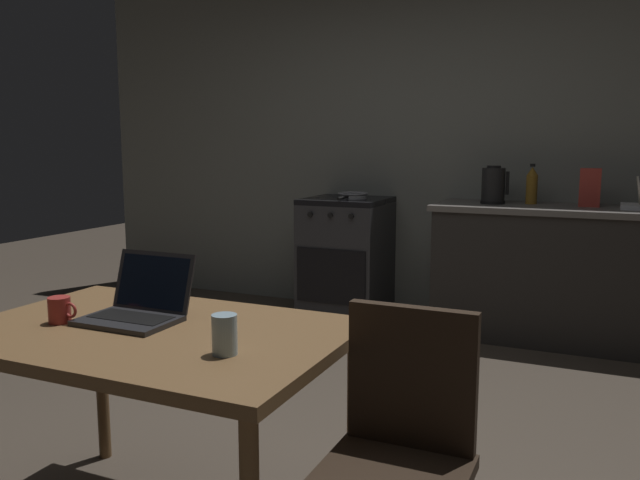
# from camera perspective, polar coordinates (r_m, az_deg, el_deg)

# --- Properties ---
(ground_plane) EXTENTS (12.00, 12.00, 0.00)m
(ground_plane) POSITION_cam_1_polar(r_m,az_deg,el_deg) (3.11, -4.14, -16.96)
(ground_plane) COLOR #473D33
(back_wall) EXTENTS (6.40, 0.10, 2.78)m
(back_wall) POSITION_cam_1_polar(r_m,az_deg,el_deg) (5.03, 12.39, 9.01)
(back_wall) COLOR gray
(back_wall) RESTS_ON ground_plane
(kitchen_counter) EXTENTS (2.16, 0.64, 0.92)m
(kitchen_counter) POSITION_cam_1_polar(r_m,az_deg,el_deg) (4.66, 23.22, -2.99)
(kitchen_counter) COLOR #282623
(kitchen_counter) RESTS_ON ground_plane
(stove_oven) EXTENTS (0.60, 0.62, 0.92)m
(stove_oven) POSITION_cam_1_polar(r_m,az_deg,el_deg) (5.00, 2.31, -1.55)
(stove_oven) COLOR #2D2D30
(stove_oven) RESTS_ON ground_plane
(dining_table) EXTENTS (1.26, 0.84, 0.73)m
(dining_table) POSITION_cam_1_polar(r_m,az_deg,el_deg) (2.24, -14.40, -9.29)
(dining_table) COLOR brown
(dining_table) RESTS_ON ground_plane
(chair) EXTENTS (0.40, 0.40, 0.88)m
(chair) POSITION_cam_1_polar(r_m,az_deg,el_deg) (1.92, 7.04, -17.41)
(chair) COLOR #2D2116
(chair) RESTS_ON ground_plane
(laptop) EXTENTS (0.32, 0.29, 0.22)m
(laptop) POSITION_cam_1_polar(r_m,az_deg,el_deg) (2.33, -15.79, -5.70)
(laptop) COLOR #232326
(laptop) RESTS_ON dining_table
(electric_kettle) EXTENTS (0.19, 0.17, 0.26)m
(electric_kettle) POSITION_cam_1_polar(r_m,az_deg,el_deg) (4.64, 14.97, 4.65)
(electric_kettle) COLOR black
(electric_kettle) RESTS_ON kitchen_counter
(frying_pan) EXTENTS (0.23, 0.40, 0.05)m
(frying_pan) POSITION_cam_1_polar(r_m,az_deg,el_deg) (4.89, 2.85, 3.94)
(frying_pan) COLOR gray
(frying_pan) RESTS_ON stove_oven
(coffee_mug) EXTENTS (0.11, 0.07, 0.09)m
(coffee_mug) POSITION_cam_1_polar(r_m,az_deg,el_deg) (2.37, -21.85, -5.72)
(coffee_mug) COLOR #9E2D28
(coffee_mug) RESTS_ON dining_table
(drinking_glass) EXTENTS (0.07, 0.07, 0.12)m
(drinking_glass) POSITION_cam_1_polar(r_m,az_deg,el_deg) (1.90, -8.37, -8.21)
(drinking_glass) COLOR #99B7C6
(drinking_glass) RESTS_ON dining_table
(cereal_box) EXTENTS (0.13, 0.05, 0.25)m
(cereal_box) POSITION_cam_1_polar(r_m,az_deg,el_deg) (4.60, 22.61, 4.26)
(cereal_box) COLOR #B2382D
(cereal_box) RESTS_ON kitchen_counter
(bottle_b) EXTENTS (0.08, 0.08, 0.27)m
(bottle_b) POSITION_cam_1_polar(r_m,az_deg,el_deg) (4.69, 18.10, 4.61)
(bottle_b) COLOR #8C601E
(bottle_b) RESTS_ON kitchen_counter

